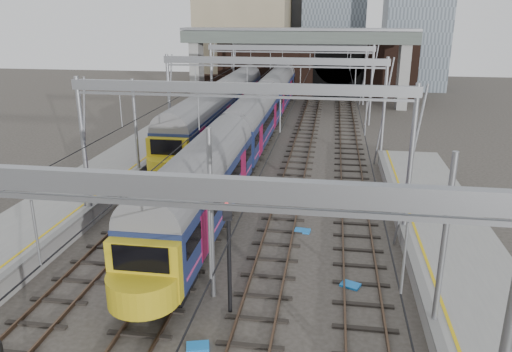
# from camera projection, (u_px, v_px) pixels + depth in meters

# --- Properties ---
(ground) EXTENTS (160.00, 160.00, 0.00)m
(ground) POSITION_uv_depth(u_px,v_px,m) (201.00, 325.00, 18.47)
(ground) COLOR #38332D
(ground) RESTS_ON ground
(tracks) EXTENTS (14.40, 80.00, 0.22)m
(tracks) POSITION_uv_depth(u_px,v_px,m) (260.00, 189.00, 32.55)
(tracks) COLOR #4C3828
(tracks) RESTS_ON ground
(overhead_line) EXTENTS (16.80, 80.00, 8.00)m
(overhead_line) POSITION_uv_depth(u_px,v_px,m) (273.00, 76.00, 36.59)
(overhead_line) COLOR gray
(overhead_line) RESTS_ON ground
(retaining_wall) EXTENTS (28.00, 2.75, 9.00)m
(retaining_wall) POSITION_uv_depth(u_px,v_px,m) (311.00, 65.00, 65.67)
(retaining_wall) COLOR black
(retaining_wall) RESTS_ON ground
(overbridge) EXTENTS (28.00, 3.00, 9.25)m
(overbridge) POSITION_uv_depth(u_px,v_px,m) (298.00, 45.00, 59.39)
(overbridge) COLOR gray
(overbridge) RESTS_ON ground
(train_main) EXTENTS (2.82, 65.17, 4.84)m
(train_main) POSITION_uv_depth(u_px,v_px,m) (265.00, 105.00, 48.25)
(train_main) COLOR black
(train_main) RESTS_ON ground
(train_second) EXTENTS (2.85, 32.95, 4.88)m
(train_second) POSITION_uv_depth(u_px,v_px,m) (222.00, 106.00, 47.57)
(train_second) COLOR black
(train_second) RESTS_ON ground
(signal_near_centre) EXTENTS (0.38, 0.46, 4.78)m
(signal_near_centre) POSITION_uv_depth(u_px,v_px,m) (228.00, 241.00, 18.29)
(signal_near_centre) COLOR black
(signal_near_centre) RESTS_ON ground
(equip_cover_a) EXTENTS (0.90, 0.74, 0.09)m
(equip_cover_a) POSITION_uv_depth(u_px,v_px,m) (198.00, 346.00, 17.19)
(equip_cover_a) COLOR blue
(equip_cover_a) RESTS_ON ground
(equip_cover_b) EXTENTS (0.88, 0.67, 0.10)m
(equip_cover_b) POSITION_uv_depth(u_px,v_px,m) (302.00, 231.00, 26.29)
(equip_cover_b) COLOR blue
(equip_cover_b) RESTS_ON ground
(equip_cover_c) EXTENTS (0.95, 0.82, 0.09)m
(equip_cover_c) POSITION_uv_depth(u_px,v_px,m) (350.00, 285.00, 21.06)
(equip_cover_c) COLOR blue
(equip_cover_c) RESTS_ON ground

